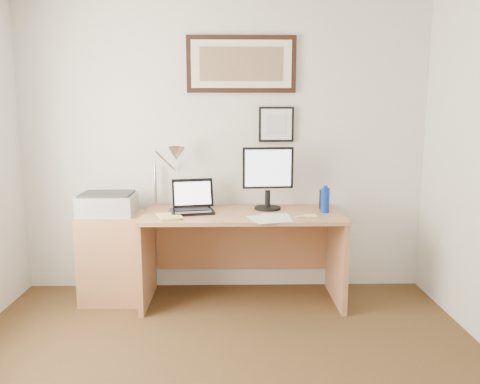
{
  "coord_description": "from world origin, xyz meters",
  "views": [
    {
      "loc": [
        0.06,
        -2.06,
        1.54
      ],
      "look_at": [
        0.13,
        1.43,
        0.95
      ],
      "focal_mm": 35.0,
      "sensor_mm": 36.0,
      "label": 1
    }
  ],
  "objects_px": {
    "side_cabinet": "(113,257)",
    "laptop": "(192,205)",
    "water_bottle": "(325,200)",
    "lcd_monitor": "(268,175)",
    "book": "(159,217)",
    "printer": "(107,204)",
    "desk": "(242,238)"
  },
  "relations": [
    {
      "from": "book",
      "to": "lcd_monitor",
      "type": "height_order",
      "value": "lcd_monitor"
    },
    {
      "from": "desk",
      "to": "laptop",
      "type": "xyz_separation_m",
      "value": [
        -0.41,
        -0.04,
        0.29
      ]
    },
    {
      "from": "side_cabinet",
      "to": "desk",
      "type": "height_order",
      "value": "desk"
    },
    {
      "from": "lcd_monitor",
      "to": "printer",
      "type": "relative_size",
      "value": 1.18
    },
    {
      "from": "book",
      "to": "laptop",
      "type": "height_order",
      "value": "laptop"
    },
    {
      "from": "side_cabinet",
      "to": "laptop",
      "type": "xyz_separation_m",
      "value": [
        0.66,
        -0.0,
        0.44
      ]
    },
    {
      "from": "book",
      "to": "printer",
      "type": "relative_size",
      "value": 0.52
    },
    {
      "from": "side_cabinet",
      "to": "water_bottle",
      "type": "relative_size",
      "value": 3.64
    },
    {
      "from": "book",
      "to": "laptop",
      "type": "bearing_deg",
      "value": 45.92
    },
    {
      "from": "desk",
      "to": "printer",
      "type": "xyz_separation_m",
      "value": [
        -1.1,
        -0.03,
        0.3
      ]
    },
    {
      "from": "side_cabinet",
      "to": "lcd_monitor",
      "type": "bearing_deg",
      "value": 3.47
    },
    {
      "from": "lcd_monitor",
      "to": "printer",
      "type": "xyz_separation_m",
      "value": [
        -1.31,
        -0.07,
        -0.22
      ]
    },
    {
      "from": "water_bottle",
      "to": "lcd_monitor",
      "type": "bearing_deg",
      "value": 163.72
    },
    {
      "from": "book",
      "to": "water_bottle",
      "type": "bearing_deg",
      "value": 8.21
    },
    {
      "from": "book",
      "to": "printer",
      "type": "bearing_deg",
      "value": 151.16
    },
    {
      "from": "desk",
      "to": "laptop",
      "type": "relative_size",
      "value": 4.17
    },
    {
      "from": "side_cabinet",
      "to": "water_bottle",
      "type": "height_order",
      "value": "water_bottle"
    },
    {
      "from": "water_bottle",
      "to": "laptop",
      "type": "relative_size",
      "value": 0.52
    },
    {
      "from": "laptop",
      "to": "printer",
      "type": "bearing_deg",
      "value": 179.47
    },
    {
      "from": "water_bottle",
      "to": "printer",
      "type": "relative_size",
      "value": 0.46
    },
    {
      "from": "book",
      "to": "lcd_monitor",
      "type": "relative_size",
      "value": 0.44
    },
    {
      "from": "book",
      "to": "lcd_monitor",
      "type": "bearing_deg",
      "value": 20.56
    },
    {
      "from": "side_cabinet",
      "to": "lcd_monitor",
      "type": "distance_m",
      "value": 1.45
    },
    {
      "from": "side_cabinet",
      "to": "printer",
      "type": "relative_size",
      "value": 1.66
    },
    {
      "from": "water_bottle",
      "to": "laptop",
      "type": "distance_m",
      "value": 1.08
    },
    {
      "from": "side_cabinet",
      "to": "laptop",
      "type": "distance_m",
      "value": 0.8
    },
    {
      "from": "desk",
      "to": "printer",
      "type": "height_order",
      "value": "printer"
    },
    {
      "from": "water_bottle",
      "to": "desk",
      "type": "bearing_deg",
      "value": 172.36
    },
    {
      "from": "lcd_monitor",
      "to": "printer",
      "type": "distance_m",
      "value": 1.33
    },
    {
      "from": "laptop",
      "to": "printer",
      "type": "height_order",
      "value": "laptop"
    },
    {
      "from": "water_bottle",
      "to": "laptop",
      "type": "height_order",
      "value": "laptop"
    },
    {
      "from": "side_cabinet",
      "to": "laptop",
      "type": "bearing_deg",
      "value": -0.08
    }
  ]
}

